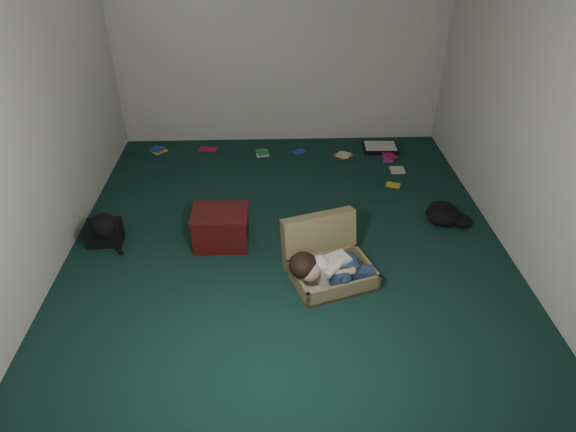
{
  "coord_description": "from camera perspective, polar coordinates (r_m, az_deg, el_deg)",
  "views": [
    {
      "loc": [
        -0.14,
        -3.96,
        2.83
      ],
      "look_at": [
        0.0,
        -0.15,
        0.35
      ],
      "focal_mm": 32.0,
      "sensor_mm": 36.0,
      "label": 1
    }
  ],
  "objects": [
    {
      "name": "paper_tray",
      "position": [
        6.62,
        10.2,
        7.48
      ],
      "size": [
        0.44,
        0.34,
        0.06
      ],
      "rotation": [
        0.0,
        0.0,
        -0.04
      ],
      "color": "black",
      "rests_on": "floor"
    },
    {
      "name": "book_scatter",
      "position": [
        6.35,
        3.45,
        6.62
      ],
      "size": [
        3.05,
        1.2,
        0.02
      ],
      "color": "yellow",
      "rests_on": "floor"
    },
    {
      "name": "wall_left",
      "position": [
        4.63,
        -26.11,
        10.41
      ],
      "size": [
        0.0,
        4.5,
        4.5
      ],
      "primitive_type": "plane",
      "rotation": [
        1.57,
        0.0,
        1.57
      ],
      "color": "silver",
      "rests_on": "ground"
    },
    {
      "name": "floor",
      "position": [
        4.87,
        -0.07,
        -2.49
      ],
      "size": [
        4.5,
        4.5,
        0.0
      ],
      "primitive_type": "plane",
      "color": "#103028",
      "rests_on": "ground"
    },
    {
      "name": "wall_front",
      "position": [
        2.3,
        2.01,
        -8.74
      ],
      "size": [
        4.5,
        0.0,
        4.5
      ],
      "primitive_type": "plane",
      "rotation": [
        -1.57,
        0.0,
        0.0
      ],
      "color": "silver",
      "rests_on": "ground"
    },
    {
      "name": "clothing_pile",
      "position": [
        5.34,
        17.01,
        0.35
      ],
      "size": [
        0.53,
        0.47,
        0.15
      ],
      "primitive_type": null,
      "rotation": [
        0.0,
        0.0,
        -0.24
      ],
      "color": "black",
      "rests_on": "floor"
    },
    {
      "name": "suitcase",
      "position": [
        4.39,
        4.33,
        -4.81
      ],
      "size": [
        0.82,
        0.81,
        0.48
      ],
      "rotation": [
        0.0,
        0.0,
        0.32
      ],
      "color": "olive",
      "rests_on": "floor"
    },
    {
      "name": "maroon_bin",
      "position": [
        4.74,
        -7.45,
        -1.31
      ],
      "size": [
        0.51,
        0.41,
        0.35
      ],
      "rotation": [
        0.0,
        0.0,
        -0.02
      ],
      "color": "#430E0D",
      "rests_on": "floor"
    },
    {
      "name": "person",
      "position": [
        4.23,
        4.7,
        -5.79
      ],
      "size": [
        0.73,
        0.37,
        0.3
      ],
      "rotation": [
        0.0,
        0.0,
        0.32
      ],
      "color": "white",
      "rests_on": "suitcase"
    },
    {
      "name": "wall_right",
      "position": [
        4.75,
        25.29,
        11.15
      ],
      "size": [
        0.0,
        4.5,
        4.5
      ],
      "primitive_type": "plane",
      "rotation": [
        1.57,
        0.0,
        -1.57
      ],
      "color": "silver",
      "rests_on": "ground"
    },
    {
      "name": "backpack",
      "position": [
        5.04,
        -19.76,
        -1.68
      ],
      "size": [
        0.41,
        0.34,
        0.24
      ],
      "primitive_type": null,
      "rotation": [
        0.0,
        0.0,
        0.07
      ],
      "color": "black",
      "rests_on": "floor"
    },
    {
      "name": "wall_back",
      "position": [
        6.39,
        -0.86,
        19.22
      ],
      "size": [
        4.5,
        0.0,
        4.5
      ],
      "primitive_type": "plane",
      "rotation": [
        1.57,
        0.0,
        0.0
      ],
      "color": "silver",
      "rests_on": "ground"
    }
  ]
}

